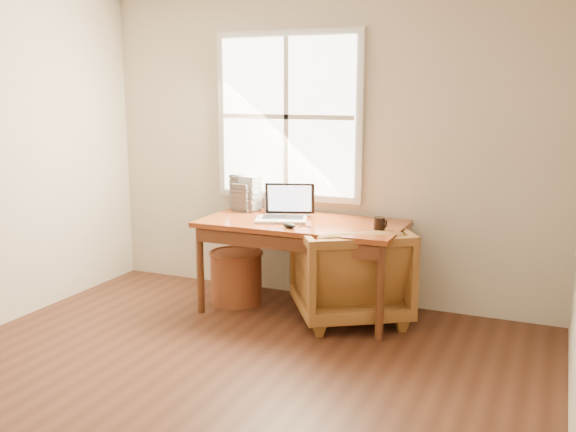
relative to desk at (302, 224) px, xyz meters
name	(u,v)px	position (x,y,z in m)	size (l,w,h in m)	color
room_shell	(186,175)	(-0.02, -1.64, 0.59)	(4.04, 4.54, 2.64)	#4C281A
desk	(302,224)	(0.00, 0.00, 0.00)	(1.60, 0.80, 0.04)	brown
armchair	(350,271)	(0.40, 0.00, -0.35)	(0.82, 0.84, 0.77)	brown
wicker_stool	(236,278)	(-0.60, 0.00, -0.52)	(0.43, 0.43, 0.43)	brown
laptop	(281,204)	(-0.16, -0.05, 0.15)	(0.36, 0.37, 0.27)	silver
mouse	(289,225)	(0.00, -0.27, 0.04)	(0.12, 0.07, 0.04)	black
coffee_mug	(379,223)	(0.64, -0.06, 0.07)	(0.08, 0.08, 0.10)	black
cd_stack_a	(250,194)	(-0.57, 0.23, 0.17)	(0.15, 0.13, 0.30)	silver
cd_stack_b	(244,197)	(-0.62, 0.21, 0.14)	(0.16, 0.14, 0.24)	#27282C
cd_stack_c	(239,191)	(-0.71, 0.30, 0.17)	(0.13, 0.12, 0.30)	gray
cd_stack_d	(274,203)	(-0.36, 0.25, 0.10)	(0.13, 0.11, 0.16)	silver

